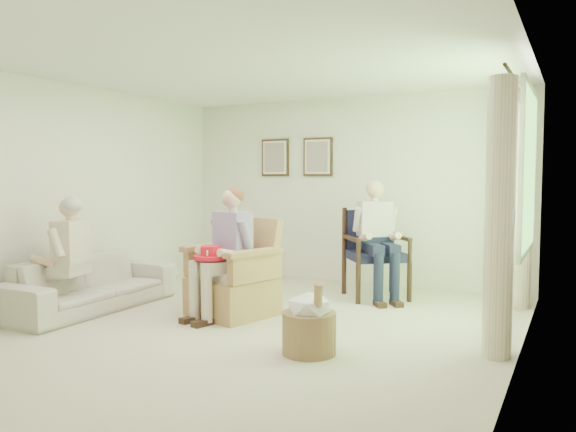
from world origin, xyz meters
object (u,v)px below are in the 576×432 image
Objects in this scene: wood_armchair at (378,250)px; person_wicker at (227,244)px; person_dark at (374,230)px; hatbox at (309,323)px; person_sofa at (65,250)px; red_hat at (211,254)px; wicker_armchair at (234,284)px; sofa at (90,283)px.

wood_armchair is 2.07m from person_wicker.
hatbox is (0.22, -2.30, -0.58)m from person_dark.
person_sofa is 3.56× the size of red_hat.
person_sofa is 2.91m from hatbox.
wood_armchair is 0.76× the size of person_dark.
wicker_armchair is at bearing -164.89° from person_dark.
red_hat is (-0.07, -0.33, 0.36)m from wicker_armchair.
sofa is 1.57m from red_hat.
sofa is (-2.65, -2.17, -0.29)m from wood_armchair.
sofa is 3.02× the size of hatbox.
sofa is 5.74× the size of red_hat.
hatbox is at bearing -96.07° from sofa.
red_hat is at bearing -86.25° from wicker_armchair.
wood_armchair is 0.79× the size of person_wicker.
person_sofa is (-2.65, -2.33, -0.13)m from person_dark.
sofa is at bearing 173.93° from hatbox.
red_hat is (1.50, 0.55, -0.02)m from person_sofa.
person_dark reaches higher than hatbox.
wicker_armchair reaches higher than red_hat.
person_dark reaches higher than sofa.
wicker_armchair is 1.66m from sofa.
person_wicker reaches higher than wood_armchair.
wood_armchair is at bearing 119.21° from person_sofa.
red_hat is at bearing -81.80° from sofa.
wicker_armchair is 0.48m from person_wicker.
person_dark is 2.38m from hatbox.
wood_armchair is 0.31m from person_dark.
wicker_armchair is 1.88m from person_dark.
person_wicker is at bearing 101.42° from person_sofa.
wicker_armchair is 0.50m from red_hat.
person_dark is at bearing 68.54° from wicker_armchair.
person_sofa is at bearing -174.56° from wood_armchair.
wicker_armchair is 1.84m from person_sofa.
person_dark is at bearing 117.13° from person_sofa.
wicker_armchair is 0.97× the size of wood_armchair.
person_dark is (-0.00, -0.18, 0.26)m from wood_armchair.
person_dark is at bearing 56.93° from red_hat.
wicker_armchair is at bearing -161.76° from wood_armchair.
person_dark reaches higher than person_sofa.
person_wicker is (-1.09, -1.75, 0.20)m from wood_armchair.
person_sofa is at bearing -176.65° from person_dark.
person_wicker is at bearing 70.45° from red_hat.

